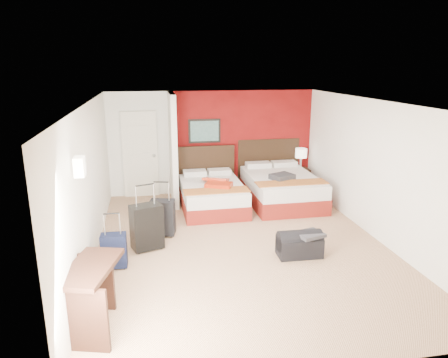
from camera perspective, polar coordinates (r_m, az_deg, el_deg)
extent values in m
plane|color=tan|center=(7.48, 2.35, -8.97)|extent=(6.50, 6.50, 0.00)
cube|color=white|center=(10.17, -1.61, 5.06)|extent=(5.00, 0.04, 2.50)
cube|color=white|center=(6.96, -18.06, -0.69)|extent=(0.04, 6.50, 2.50)
cube|color=black|center=(10.03, -2.70, 6.64)|extent=(0.78, 0.03, 0.58)
cube|color=white|center=(5.34, -19.33, 1.62)|extent=(0.12, 0.20, 0.24)
cube|color=maroon|center=(10.29, 2.56, 5.17)|extent=(3.50, 0.04, 2.50)
cube|color=silver|center=(9.44, -7.03, 4.12)|extent=(0.12, 1.20, 2.50)
cube|color=silver|center=(10.05, -11.47, 3.31)|extent=(0.82, 0.06, 2.05)
cube|color=silver|center=(9.16, -1.65, -2.35)|extent=(1.35, 1.92, 0.57)
cube|color=silver|center=(9.63, 7.95, -1.38)|extent=(1.52, 2.17, 0.65)
cube|color=#B92A0F|center=(8.99, -0.93, -0.49)|extent=(0.80, 0.91, 0.09)
cube|color=#323237|center=(9.22, 8.02, 0.32)|extent=(0.59, 0.54, 0.11)
cube|color=black|center=(10.61, 10.41, -0.09)|extent=(0.41, 0.41, 0.58)
cylinder|color=white|center=(10.48, 10.56, 2.77)|extent=(0.36, 0.36, 0.51)
cube|color=black|center=(7.26, -10.61, -6.70)|extent=(0.59, 0.47, 0.78)
cube|color=black|center=(7.81, -8.47, -5.45)|extent=(0.50, 0.37, 0.66)
cube|color=black|center=(6.78, -14.90, -9.73)|extent=(0.39, 0.24, 0.54)
cube|color=black|center=(7.09, 10.37, -9.02)|extent=(0.74, 0.41, 0.37)
cube|color=#353539|center=(7.02, 11.75, -7.48)|extent=(0.51, 0.46, 0.06)
cube|color=black|center=(5.36, -17.65, -15.31)|extent=(0.75, 1.10, 0.84)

